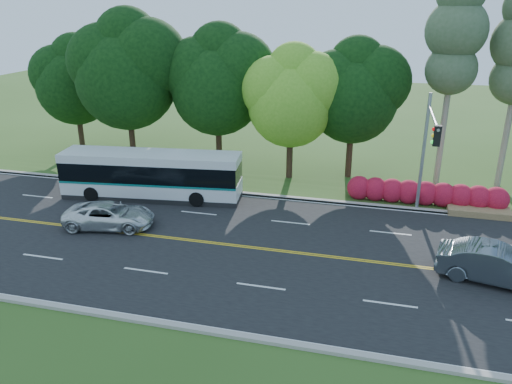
% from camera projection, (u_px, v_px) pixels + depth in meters
% --- Properties ---
extents(ground, '(120.00, 120.00, 0.00)m').
position_uv_depth(ground, '(287.00, 252.00, 24.91)').
color(ground, '#32531B').
rests_on(ground, ground).
extents(road, '(60.00, 14.00, 0.02)m').
position_uv_depth(road, '(287.00, 252.00, 24.90)').
color(road, black).
rests_on(road, ground).
extents(curb_north, '(60.00, 0.30, 0.15)m').
position_uv_depth(curb_north, '(309.00, 199.00, 31.36)').
color(curb_north, '#A59E95').
rests_on(curb_north, ground).
extents(curb_south, '(60.00, 0.30, 0.15)m').
position_uv_depth(curb_south, '(250.00, 338.00, 18.41)').
color(curb_south, '#A59E95').
rests_on(curb_south, ground).
extents(grass_verge, '(60.00, 4.00, 0.10)m').
position_uv_depth(grass_verge, '(313.00, 190.00, 33.04)').
color(grass_verge, '#32531B').
rests_on(grass_verge, ground).
extents(lane_markings, '(57.60, 13.82, 0.00)m').
position_uv_depth(lane_markings, '(285.00, 251.00, 24.92)').
color(lane_markings, gold).
rests_on(lane_markings, road).
extents(tree_row, '(44.70, 9.10, 13.84)m').
position_uv_depth(tree_row, '(250.00, 78.00, 34.69)').
color(tree_row, black).
rests_on(tree_row, ground).
extents(bougainvillea_hedge, '(9.50, 2.25, 1.50)m').
position_uv_depth(bougainvillea_hedge, '(429.00, 194.00, 30.38)').
color(bougainvillea_hedge, maroon).
rests_on(bougainvillea_hedge, ground).
extents(traffic_signal, '(0.42, 6.10, 7.00)m').
position_uv_depth(traffic_signal, '(428.00, 142.00, 26.64)').
color(traffic_signal, '#95979D').
rests_on(traffic_signal, ground).
extents(transit_bus, '(11.41, 3.73, 2.93)m').
position_uv_depth(transit_bus, '(151.00, 176.00, 31.35)').
color(transit_bus, silver).
rests_on(transit_bus, road).
extents(sedan, '(5.30, 2.74, 1.66)m').
position_uv_depth(sedan, '(497.00, 265.00, 21.95)').
color(sedan, slate).
rests_on(sedan, road).
extents(suv, '(5.22, 3.12, 1.36)m').
position_uv_depth(suv, '(109.00, 215.00, 27.44)').
color(suv, silver).
rests_on(suv, road).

